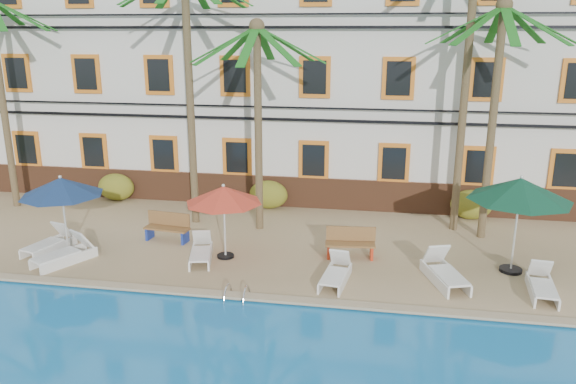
% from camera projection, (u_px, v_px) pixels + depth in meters
% --- Properties ---
extents(ground, '(100.00, 100.00, 0.00)m').
position_uv_depth(ground, '(227.00, 289.00, 15.57)').
color(ground, '#384C23').
rests_on(ground, ground).
extents(pool_deck, '(30.00, 12.00, 0.25)m').
position_uv_depth(pool_deck, '(265.00, 225.00, 20.27)').
color(pool_deck, tan).
rests_on(pool_deck, ground).
extents(pool_coping, '(30.00, 0.35, 0.06)m').
position_uv_depth(pool_coping, '(217.00, 294.00, 14.64)').
color(pool_coping, tan).
rests_on(pool_coping, pool_deck).
extents(hotel_building, '(25.40, 6.44, 10.22)m').
position_uv_depth(hotel_building, '(288.00, 68.00, 23.52)').
color(hotel_building, silver).
rests_on(hotel_building, pool_deck).
extents(palm_b, '(4.47, 4.47, 8.77)m').
position_uv_depth(palm_b, '(188.00, 63.00, 18.70)').
color(palm_b, brown).
rests_on(palm_b, pool_deck).
extents(palm_c, '(4.47, 4.47, 7.02)m').
position_uv_depth(palm_c, '(258.00, 96.00, 18.32)').
color(palm_c, brown).
rests_on(palm_c, pool_deck).
extents(palm_d, '(4.47, 4.47, 9.67)m').
position_uv_depth(palm_d, '(469.00, 48.00, 17.81)').
color(palm_d, brown).
rests_on(palm_d, pool_deck).
extents(palm_e, '(4.47, 4.47, 7.62)m').
position_uv_depth(palm_e, '(496.00, 88.00, 17.39)').
color(palm_e, brown).
rests_on(palm_e, pool_deck).
extents(shrub_left, '(1.50, 0.90, 1.10)m').
position_uv_depth(shrub_left, '(116.00, 187.00, 22.66)').
color(shrub_left, '#305719').
rests_on(shrub_left, pool_deck).
extents(shrub_mid, '(1.50, 0.90, 1.10)m').
position_uv_depth(shrub_mid, '(268.00, 195.00, 21.63)').
color(shrub_mid, '#305719').
rests_on(shrub_mid, pool_deck).
extents(shrub_right, '(1.50, 0.90, 1.10)m').
position_uv_depth(shrub_right, '(471.00, 205.00, 20.39)').
color(shrub_right, '#305719').
rests_on(shrub_right, pool_deck).
extents(umbrella_blue, '(2.48, 2.48, 2.48)m').
position_uv_depth(umbrella_blue, '(61.00, 187.00, 16.86)').
color(umbrella_blue, black).
rests_on(umbrella_blue, pool_deck).
extents(umbrella_red, '(2.31, 2.31, 2.31)m').
position_uv_depth(umbrella_red, '(224.00, 195.00, 16.55)').
color(umbrella_red, black).
rests_on(umbrella_red, pool_deck).
extents(umbrella_green, '(2.85, 2.85, 2.85)m').
position_uv_depth(umbrella_green, '(520.00, 190.00, 15.41)').
color(umbrella_green, black).
rests_on(umbrella_green, pool_deck).
extents(lounger_a, '(1.04, 1.84, 0.82)m').
position_uv_depth(lounger_a, '(50.00, 243.00, 17.50)').
color(lounger_a, white).
rests_on(lounger_a, pool_deck).
extents(lounger_b, '(1.46, 1.94, 0.87)m').
position_uv_depth(lounger_b, '(65.00, 254.00, 16.62)').
color(lounger_b, white).
rests_on(lounger_b, pool_deck).
extents(lounger_c, '(0.99, 1.78, 0.80)m').
position_uv_depth(lounger_c, '(201.00, 252.00, 16.84)').
color(lounger_c, white).
rests_on(lounger_c, pool_deck).
extents(lounger_d, '(0.82, 1.76, 0.80)m').
position_uv_depth(lounger_d, '(336.00, 273.00, 15.33)').
color(lounger_d, white).
rests_on(lounger_d, pool_deck).
extents(lounger_e, '(1.26, 2.04, 0.91)m').
position_uv_depth(lounger_e, '(444.00, 272.00, 15.32)').
color(lounger_e, white).
rests_on(lounger_e, pool_deck).
extents(lounger_f, '(0.77, 1.76, 0.81)m').
position_uv_depth(lounger_f, '(542.00, 285.00, 14.61)').
color(lounger_f, white).
rests_on(lounger_f, pool_deck).
extents(bench_left, '(1.55, 0.67, 0.93)m').
position_uv_depth(bench_left, '(168.00, 227.00, 18.35)').
color(bench_left, olive).
rests_on(bench_left, pool_deck).
extents(bench_right, '(1.54, 0.62, 0.93)m').
position_uv_depth(bench_right, '(350.00, 242.00, 17.00)').
color(bench_right, olive).
rests_on(bench_right, pool_deck).
extents(pool_ladder, '(0.54, 0.74, 0.74)m').
position_uv_depth(pool_ladder, '(237.00, 298.00, 14.47)').
color(pool_ladder, silver).
rests_on(pool_ladder, ground).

